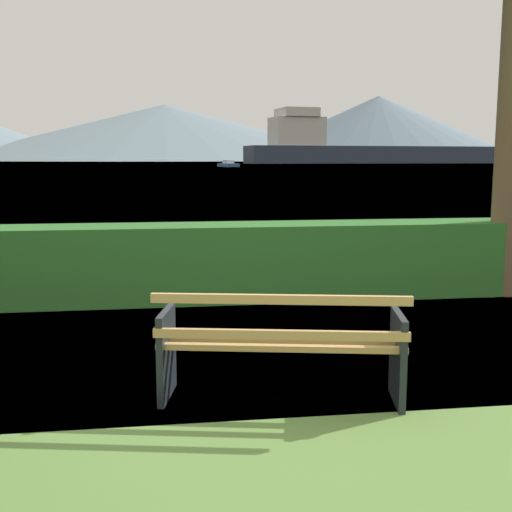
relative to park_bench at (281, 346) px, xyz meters
name	(u,v)px	position (x,y,z in m)	size (l,w,h in m)	color
ground_plane	(281,398)	(0.01, 0.06, -0.43)	(1400.00, 1400.00, 0.00)	#567A38
water_surface	(166,162)	(0.01, 309.68, -0.43)	(620.00, 620.00, 0.00)	#6B8EA3
park_bench	(281,346)	(0.00, 0.00, 0.00)	(1.89, 0.91, 0.87)	tan
hedge_row	(232,262)	(0.01, 3.58, 0.06)	(12.38, 0.81, 0.97)	#2D6B28
cargo_ship_large	(358,149)	(69.57, 225.20, 4.97)	(99.90, 27.28, 19.29)	#2D384C
fishing_boat_near	(228,164)	(12.76, 134.09, 0.08)	(4.25, 7.71, 1.46)	#335693
distant_hills	(138,129)	(-22.88, 558.34, 26.04)	(684.60, 361.81, 57.87)	slate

